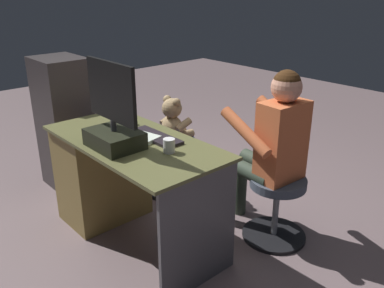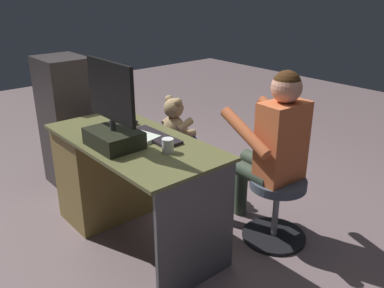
{
  "view_description": "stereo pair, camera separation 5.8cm",
  "coord_description": "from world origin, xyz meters",
  "px_view_note": "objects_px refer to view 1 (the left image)",
  "views": [
    {
      "loc": [
        -2.08,
        1.72,
        1.71
      ],
      "look_at": [
        -0.15,
        -0.01,
        0.67
      ],
      "focal_mm": 38.2,
      "sensor_mm": 36.0,
      "label": 1
    },
    {
      "loc": [
        -2.12,
        1.68,
        1.71
      ],
      "look_at": [
        -0.15,
        -0.01,
        0.67
      ],
      "focal_mm": 38.2,
      "sensor_mm": 36.0,
      "label": 2
    }
  ],
  "objects_px": {
    "tv_remote": "(106,131)",
    "office_chair_teddy": "(173,163)",
    "teddy_bear": "(173,120)",
    "desk": "(109,172)",
    "keyboard": "(155,137)",
    "visitor_chair": "(276,202)",
    "monitor": "(114,123)",
    "person": "(271,141)",
    "cup": "(169,146)",
    "computer_mouse": "(132,123)"
  },
  "relations": [
    {
      "from": "person",
      "to": "teddy_bear",
      "type": "bearing_deg",
      "value": 3.29
    },
    {
      "from": "keyboard",
      "to": "office_chair_teddy",
      "type": "distance_m",
      "value": 0.89
    },
    {
      "from": "cup",
      "to": "visitor_chair",
      "type": "xyz_separation_m",
      "value": [
        -0.31,
        -0.69,
        -0.52
      ]
    },
    {
      "from": "keyboard",
      "to": "cup",
      "type": "xyz_separation_m",
      "value": [
        -0.25,
        0.08,
        0.03
      ]
    },
    {
      "from": "cup",
      "to": "keyboard",
      "type": "bearing_deg",
      "value": -18.35
    },
    {
      "from": "tv_remote",
      "to": "office_chair_teddy",
      "type": "distance_m",
      "value": 0.9
    },
    {
      "from": "desk",
      "to": "visitor_chair",
      "type": "distance_m",
      "value": 1.23
    },
    {
      "from": "office_chair_teddy",
      "to": "visitor_chair",
      "type": "bearing_deg",
      "value": -175.97
    },
    {
      "from": "person",
      "to": "visitor_chair",
      "type": "bearing_deg",
      "value": -175.97
    },
    {
      "from": "visitor_chair",
      "to": "monitor",
      "type": "bearing_deg",
      "value": 55.71
    },
    {
      "from": "keyboard",
      "to": "person",
      "type": "relative_size",
      "value": 0.35
    },
    {
      "from": "teddy_bear",
      "to": "person",
      "type": "xyz_separation_m",
      "value": [
        -0.96,
        -0.06,
        0.08
      ]
    },
    {
      "from": "keyboard",
      "to": "visitor_chair",
      "type": "xyz_separation_m",
      "value": [
        -0.56,
        -0.61,
        -0.49
      ]
    },
    {
      "from": "tv_remote",
      "to": "office_chair_teddy",
      "type": "bearing_deg",
      "value": -108.28
    },
    {
      "from": "computer_mouse",
      "to": "office_chair_teddy",
      "type": "xyz_separation_m",
      "value": [
        0.18,
        -0.51,
        -0.52
      ]
    },
    {
      "from": "monitor",
      "to": "visitor_chair",
      "type": "distance_m",
      "value": 1.24
    },
    {
      "from": "visitor_chair",
      "to": "computer_mouse",
      "type": "bearing_deg",
      "value": 33.97
    },
    {
      "from": "teddy_bear",
      "to": "keyboard",
      "type": "bearing_deg",
      "value": 131.5
    },
    {
      "from": "monitor",
      "to": "person",
      "type": "distance_m",
      "value": 1.04
    },
    {
      "from": "tv_remote",
      "to": "teddy_bear",
      "type": "distance_m",
      "value": 0.77
    },
    {
      "from": "monitor",
      "to": "teddy_bear",
      "type": "bearing_deg",
      "value": -61.91
    },
    {
      "from": "desk",
      "to": "monitor",
      "type": "bearing_deg",
      "value": 158.44
    },
    {
      "from": "desk",
      "to": "keyboard",
      "type": "distance_m",
      "value": 0.57
    },
    {
      "from": "desk",
      "to": "visitor_chair",
      "type": "relative_size",
      "value": 2.83
    },
    {
      "from": "keyboard",
      "to": "person",
      "type": "height_order",
      "value": "person"
    },
    {
      "from": "tv_remote",
      "to": "desk",
      "type": "bearing_deg",
      "value": -59.09
    },
    {
      "from": "cup",
      "to": "office_chair_teddy",
      "type": "distance_m",
      "value": 1.1
    },
    {
      "from": "desk",
      "to": "visitor_chair",
      "type": "bearing_deg",
      "value": -142.81
    },
    {
      "from": "cup",
      "to": "tv_remote",
      "type": "height_order",
      "value": "cup"
    },
    {
      "from": "teddy_bear",
      "to": "visitor_chair",
      "type": "height_order",
      "value": "teddy_bear"
    },
    {
      "from": "tv_remote",
      "to": "visitor_chair",
      "type": "xyz_separation_m",
      "value": [
        -0.87,
        -0.79,
        -0.49
      ]
    },
    {
      "from": "office_chair_teddy",
      "to": "computer_mouse",
      "type": "bearing_deg",
      "value": 108.99
    },
    {
      "from": "office_chair_teddy",
      "to": "person",
      "type": "xyz_separation_m",
      "value": [
        -0.96,
        -0.07,
        0.46
      ]
    },
    {
      "from": "cup",
      "to": "office_chair_teddy",
      "type": "height_order",
      "value": "cup"
    },
    {
      "from": "teddy_bear",
      "to": "person",
      "type": "height_order",
      "value": "person"
    },
    {
      "from": "monitor",
      "to": "teddy_bear",
      "type": "distance_m",
      "value": 0.98
    },
    {
      "from": "computer_mouse",
      "to": "visitor_chair",
      "type": "xyz_separation_m",
      "value": [
        -0.87,
        -0.59,
        -0.49
      ]
    },
    {
      "from": "visitor_chair",
      "to": "cup",
      "type": "bearing_deg",
      "value": 65.68
    },
    {
      "from": "desk",
      "to": "office_chair_teddy",
      "type": "height_order",
      "value": "desk"
    },
    {
      "from": "monitor",
      "to": "keyboard",
      "type": "distance_m",
      "value": 0.31
    },
    {
      "from": "tv_remote",
      "to": "teddy_bear",
      "type": "height_order",
      "value": "teddy_bear"
    },
    {
      "from": "visitor_chair",
      "to": "tv_remote",
      "type": "bearing_deg",
      "value": 42.46
    },
    {
      "from": "computer_mouse",
      "to": "tv_remote",
      "type": "distance_m",
      "value": 0.21
    },
    {
      "from": "keyboard",
      "to": "cup",
      "type": "bearing_deg",
      "value": 161.65
    },
    {
      "from": "desk",
      "to": "person",
      "type": "xyz_separation_m",
      "value": [
        -0.89,
        -0.73,
        0.31
      ]
    },
    {
      "from": "cup",
      "to": "visitor_chair",
      "type": "distance_m",
      "value": 0.92
    },
    {
      "from": "keyboard",
      "to": "teddy_bear",
      "type": "height_order",
      "value": "teddy_bear"
    },
    {
      "from": "office_chair_teddy",
      "to": "person",
      "type": "relative_size",
      "value": 0.43
    },
    {
      "from": "keyboard",
      "to": "cup",
      "type": "height_order",
      "value": "cup"
    },
    {
      "from": "desk",
      "to": "person",
      "type": "bearing_deg",
      "value": -140.53
    }
  ]
}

